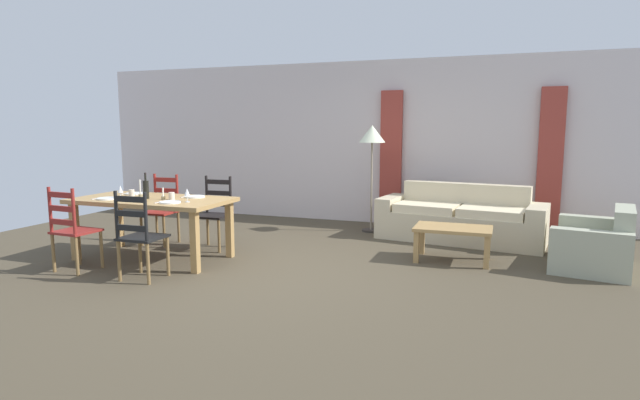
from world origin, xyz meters
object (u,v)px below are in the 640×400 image
(coffee_table, at_px, (453,232))
(couch, at_px, (461,220))
(dining_chair_far_right, at_px, (215,213))
(armchair_upholstered, at_px, (599,247))
(dining_chair_near_right, at_px, (140,236))
(wine_glass_near_right, at_px, (187,193))
(standing_lamp, at_px, (372,140))
(dining_table, at_px, (152,205))
(wine_bottle, at_px, (146,189))
(coffee_cup_primary, at_px, (172,196))
(dining_chair_near_left, at_px, (72,229))
(coffee_cup_secondary, at_px, (132,193))
(dining_chair_far_left, at_px, (162,209))
(wine_glass_near_left, at_px, (120,190))

(coffee_table, bearing_deg, couch, 90.21)
(dining_chair_far_right, distance_m, armchair_upholstered, 4.71)
(dining_chair_near_right, bearing_deg, wine_glass_near_right, 77.68)
(dining_chair_far_right, distance_m, standing_lamp, 2.63)
(dining_table, xyz_separation_m, wine_bottle, (-0.04, -0.05, 0.20))
(dining_table, distance_m, dining_chair_near_right, 0.93)
(wine_glass_near_right, height_order, coffee_cup_primary, wine_glass_near_right)
(dining_chair_near_left, bearing_deg, coffee_cup_secondary, 79.74)
(wine_bottle, xyz_separation_m, coffee_table, (3.52, 1.17, -0.51))
(coffee_cup_secondary, xyz_separation_m, coffee_table, (3.81, 1.08, -0.44))
(dining_chair_far_left, relative_size, armchair_upholstered, 0.75)
(wine_glass_near_right, xyz_separation_m, armchair_upholstered, (4.49, 1.48, -0.61))
(dining_chair_far_right, bearing_deg, dining_chair_near_right, -88.89)
(wine_bottle, height_order, coffee_cup_secondary, wine_bottle)
(dining_chair_near_left, xyz_separation_m, dining_chair_near_right, (0.93, -0.02, 0.00))
(dining_table, xyz_separation_m, wine_glass_near_left, (-0.33, -0.16, 0.20))
(wine_glass_near_left, height_order, wine_glass_near_right, same)
(dining_chair_near_right, relative_size, coffee_cup_secondary, 10.67)
(wine_glass_near_left, relative_size, armchair_upholstered, 0.13)
(coffee_cup_secondary, xyz_separation_m, standing_lamp, (2.45, 2.48, 0.62))
(coffee_cup_secondary, distance_m, couch, 4.47)
(dining_chair_far_right, xyz_separation_m, coffee_cup_secondary, (-0.75, -0.70, 0.32))
(standing_lamp, bearing_deg, armchair_upholstered, -21.40)
(dining_chair_near_left, relative_size, dining_chair_far_right, 1.00)
(dining_chair_far_left, relative_size, standing_lamp, 0.59)
(standing_lamp, bearing_deg, dining_chair_far_left, -144.90)
(wine_bottle, xyz_separation_m, coffee_cup_secondary, (-0.29, 0.09, -0.07))
(wine_glass_near_left, bearing_deg, coffee_cup_primary, 12.08)
(coffee_cup_primary, bearing_deg, dining_chair_far_left, 133.80)
(dining_table, bearing_deg, wine_glass_near_right, -11.73)
(wine_glass_near_right, bearing_deg, couch, 40.49)
(dining_table, height_order, dining_chair_near_right, dining_chair_near_right)
(wine_bottle, bearing_deg, coffee_table, 18.40)
(dining_chair_near_left, bearing_deg, armchair_upholstered, 21.01)
(dining_chair_far_right, height_order, armchair_upholstered, dining_chair_far_right)
(dining_chair_near_right, height_order, coffee_cup_secondary, dining_chair_near_right)
(dining_table, xyz_separation_m, armchair_upholstered, (5.08, 1.36, -0.41))
(armchair_upholstered, bearing_deg, dining_chair_near_left, -158.99)
(coffee_cup_secondary, bearing_deg, dining_chair_far_right, 43.23)
(standing_lamp, bearing_deg, wine_glass_near_right, -119.91)
(coffee_cup_secondary, height_order, coffee_table, coffee_cup_secondary)
(coffee_table, bearing_deg, dining_table, -162.13)
(dining_chair_near_left, xyz_separation_m, couch, (3.95, 3.11, -0.19))
(coffee_cup_primary, bearing_deg, coffee_table, 19.79)
(dining_chair_far_right, height_order, wine_bottle, wine_bottle)
(dining_chair_near_right, height_order, wine_glass_near_right, dining_chair_near_right)
(wine_bottle, xyz_separation_m, armchair_upholstered, (5.12, 1.41, -0.62))
(dining_chair_far_left, xyz_separation_m, couch, (3.90, 1.60, -0.19))
(couch, xyz_separation_m, armchair_upholstered, (1.61, -0.98, -0.04))
(couch, bearing_deg, coffee_cup_secondary, -148.87)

